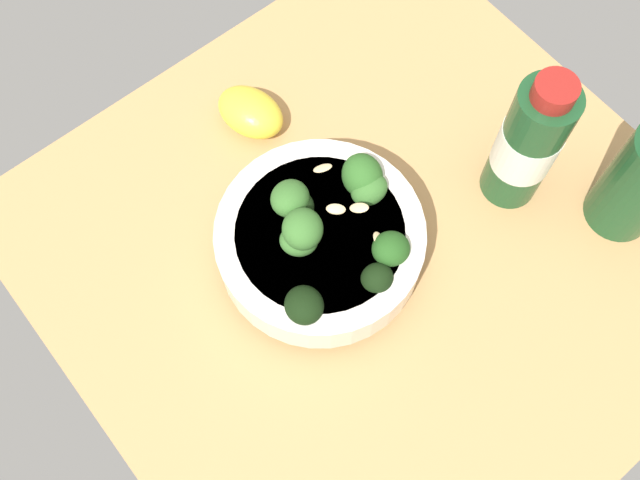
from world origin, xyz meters
TOP-DOWN VIEW (x-y plane):
  - ground_plane at (0.00, 0.00)cm, footprint 60.34×60.34cm
  - bowl_of_broccoli at (-2.51, -4.50)cm, footprint 19.41×19.41cm
  - lemon_wedge at (-18.91, -0.58)cm, footprint 8.57×6.99cm
  - bottle_short at (3.46, 15.17)cm, footprint 5.78×5.78cm

SIDE VIEW (x-z plane):
  - ground_plane at x=0.00cm, z-range -4.99..0.00cm
  - lemon_wedge at x=-18.91cm, z-range 0.00..3.93cm
  - bowl_of_broccoli at x=-2.51cm, z-range -0.92..9.05cm
  - bottle_short at x=3.46cm, z-range -0.61..16.73cm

